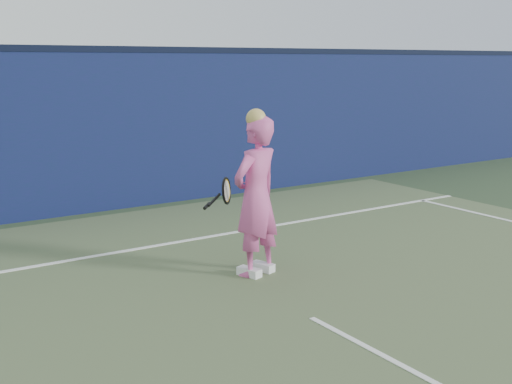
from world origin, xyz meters
TOP-DOWN VIEW (x-y plane):
  - ground at (0.00, 0.00)m, footprint 80.00×80.00m
  - backstop_wall at (0.00, 6.50)m, footprint 24.00×0.40m
  - wall_cap at (0.00, 6.50)m, footprint 24.00×0.42m
  - player at (0.28, 2.37)m, footprint 0.75×0.60m
  - racket at (0.15, 2.82)m, footprint 0.55×0.34m
  - court_lines at (0.00, -0.33)m, footprint 11.00×12.04m

SIDE VIEW (x-z plane):
  - ground at x=0.00m, z-range 0.00..0.00m
  - court_lines at x=0.00m, z-range 0.01..0.01m
  - racket at x=0.15m, z-range 0.73..1.05m
  - player at x=0.28m, z-range -0.03..1.84m
  - backstop_wall at x=0.00m, z-range 0.00..2.50m
  - wall_cap at x=0.00m, z-range 2.50..2.60m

